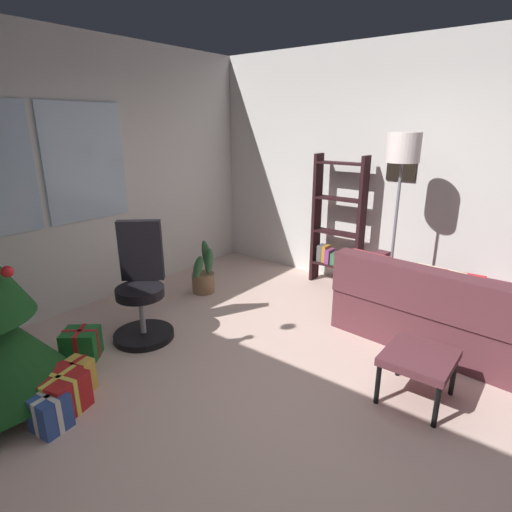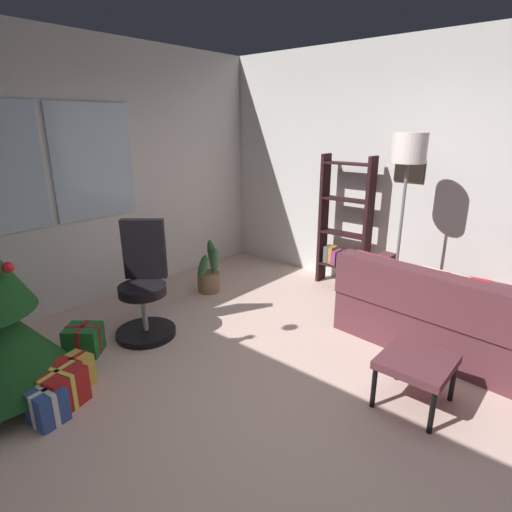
{
  "view_description": "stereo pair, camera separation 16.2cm",
  "coord_description": "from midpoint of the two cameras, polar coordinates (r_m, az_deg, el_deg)",
  "views": [
    {
      "loc": [
        -2.24,
        -1.17,
        1.94
      ],
      "look_at": [
        0.4,
        0.89,
        0.86
      ],
      "focal_mm": 28.86,
      "sensor_mm": 36.0,
      "label": 1
    },
    {
      "loc": [
        -2.14,
        -1.29,
        1.94
      ],
      "look_at": [
        0.4,
        0.89,
        0.86
      ],
      "focal_mm": 28.86,
      "sensor_mm": 36.0,
      "label": 2
    }
  ],
  "objects": [
    {
      "name": "potted_plant",
      "position": [
        4.94,
        -5.54,
        -2.44
      ],
      "size": [
        0.4,
        0.33,
        0.67
      ],
      "color": "olive",
      "rests_on": "ground_plane"
    },
    {
      "name": "wall_back_with_windows",
      "position": [
        4.77,
        -22.31,
        10.29
      ],
      "size": [
        4.87,
        0.12,
        2.83
      ],
      "color": "silver",
      "rests_on": "ground_plane"
    },
    {
      "name": "gift_box_gold",
      "position": [
        3.51,
        -22.8,
        -14.88
      ],
      "size": [
        0.31,
        0.26,
        0.26
      ],
      "color": "gold",
      "rests_on": "ground_plane"
    },
    {
      "name": "floor_lamp",
      "position": [
        4.26,
        21.31,
        11.61
      ],
      "size": [
        0.32,
        0.32,
        1.87
      ],
      "color": "slate",
      "rests_on": "ground_plane"
    },
    {
      "name": "footstool",
      "position": [
        3.23,
        22.74,
        -13.68
      ],
      "size": [
        0.5,
        0.46,
        0.38
      ],
      "color": "#582B32",
      "rests_on": "ground_plane"
    },
    {
      "name": "bookshelf",
      "position": [
        5.11,
        12.98,
        3.41
      ],
      "size": [
        0.18,
        0.64,
        1.6
      ],
      "color": "black",
      "rests_on": "ground_plane"
    },
    {
      "name": "wall_right_with_frames",
      "position": [
        4.86,
        26.27,
        9.84
      ],
      "size": [
        0.12,
        5.89,
        2.83
      ],
      "color": "silver",
      "rests_on": "ground_plane"
    },
    {
      "name": "gift_box_red",
      "position": [
        3.37,
        -24.32,
        -16.33
      ],
      "size": [
        0.36,
        0.36,
        0.28
      ],
      "color": "red",
      "rests_on": "ground_plane"
    },
    {
      "name": "couch",
      "position": [
        4.21,
        27.77,
        -7.56
      ],
      "size": [
        1.57,
        1.99,
        0.79
      ],
      "color": "#582B32",
      "rests_on": "ground_plane"
    },
    {
      "name": "gift_box_green",
      "position": [
        3.96,
        -21.66,
        -10.78
      ],
      "size": [
        0.37,
        0.38,
        0.27
      ],
      "color": "#1E722D",
      "rests_on": "ground_plane"
    },
    {
      "name": "gift_box_blue",
      "position": [
        3.24,
        -25.66,
        -18.24
      ],
      "size": [
        0.23,
        0.24,
        0.25
      ],
      "color": "#2D4C99",
      "rests_on": "ground_plane"
    },
    {
      "name": "office_chair",
      "position": [
        4.02,
        -14.11,
        -4.79
      ],
      "size": [
        0.59,
        0.59,
        1.1
      ],
      "color": "black",
      "rests_on": "ground_plane"
    },
    {
      "name": "ground_plane",
      "position": [
        3.2,
        9.5,
        -20.86
      ],
      "size": [
        4.87,
        5.89,
        0.1
      ],
      "primitive_type": "cube",
      "color": "beige"
    }
  ]
}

